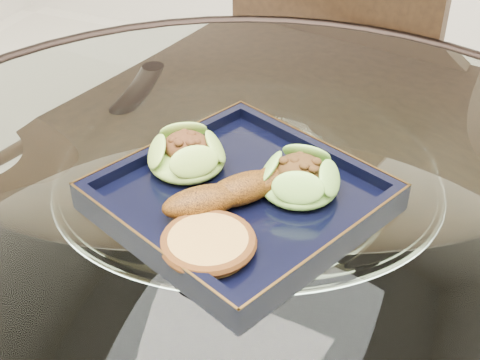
% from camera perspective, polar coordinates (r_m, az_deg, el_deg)
% --- Properties ---
extents(dining_table, '(1.13, 1.13, 0.77)m').
position_cam_1_polar(dining_table, '(0.88, 0.59, -10.58)').
color(dining_table, white).
rests_on(dining_table, ground).
extents(dining_chair, '(0.51, 0.51, 1.03)m').
position_cam_1_polar(dining_chair, '(1.28, 4.70, 4.47)').
color(dining_chair, black).
rests_on(dining_chair, ground).
extents(navy_plate, '(0.35, 0.35, 0.02)m').
position_cam_1_polar(navy_plate, '(0.76, 0.00, -1.84)').
color(navy_plate, black).
rests_on(navy_plate, dining_table).
extents(lettuce_wrap_left, '(0.11, 0.11, 0.03)m').
position_cam_1_polar(lettuce_wrap_left, '(0.79, -4.58, 2.00)').
color(lettuce_wrap_left, '#73A630').
rests_on(lettuce_wrap_left, navy_plate).
extents(lettuce_wrap_right, '(0.11, 0.11, 0.03)m').
position_cam_1_polar(lettuce_wrap_right, '(0.75, 5.06, -0.04)').
color(lettuce_wrap_right, '#56982C').
rests_on(lettuce_wrap_right, navy_plate).
extents(roasted_plantain, '(0.14, 0.16, 0.03)m').
position_cam_1_polar(roasted_plantain, '(0.73, 0.24, -0.75)').
color(roasted_plantain, '#6A390B').
rests_on(roasted_plantain, navy_plate).
extents(crumb_patty, '(0.11, 0.11, 0.02)m').
position_cam_1_polar(crumb_patty, '(0.67, -2.73, -5.49)').
color(crumb_patty, '#C19040').
rests_on(crumb_patty, navy_plate).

